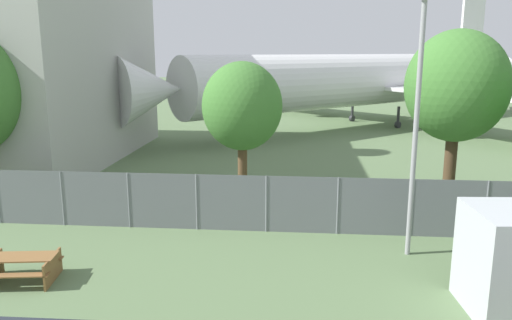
{
  "coord_description": "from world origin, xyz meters",
  "views": [
    {
      "loc": [
        1.18,
        -6.0,
        6.41
      ],
      "look_at": [
        -0.65,
        14.14,
        2.0
      ],
      "focal_mm": 35.0,
      "sensor_mm": 36.0,
      "label": 1
    }
  ],
  "objects_px": {
    "tree_behind_benches": "(457,87)",
    "tree_far_right": "(242,107)",
    "picnic_bench_near_cabin": "(22,265)",
    "airplane": "(366,80)"
  },
  "relations": [
    {
      "from": "picnic_bench_near_cabin",
      "to": "tree_behind_benches",
      "type": "xyz_separation_m",
      "value": [
        13.89,
        7.93,
        4.56
      ]
    },
    {
      "from": "tree_behind_benches",
      "to": "tree_far_right",
      "type": "bearing_deg",
      "value": -176.81
    },
    {
      "from": "picnic_bench_near_cabin",
      "to": "tree_behind_benches",
      "type": "height_order",
      "value": "tree_behind_benches"
    },
    {
      "from": "tree_behind_benches",
      "to": "tree_far_right",
      "type": "xyz_separation_m",
      "value": [
        -8.46,
        -0.47,
        -0.82
      ]
    },
    {
      "from": "tree_behind_benches",
      "to": "picnic_bench_near_cabin",
      "type": "bearing_deg",
      "value": -150.29
    },
    {
      "from": "picnic_bench_near_cabin",
      "to": "tree_behind_benches",
      "type": "relative_size",
      "value": 0.29
    },
    {
      "from": "airplane",
      "to": "picnic_bench_near_cabin",
      "type": "height_order",
      "value": "airplane"
    },
    {
      "from": "tree_behind_benches",
      "to": "airplane",
      "type": "bearing_deg",
      "value": 91.26
    },
    {
      "from": "picnic_bench_near_cabin",
      "to": "airplane",
      "type": "bearing_deg",
      "value": 67.25
    },
    {
      "from": "tree_behind_benches",
      "to": "tree_far_right",
      "type": "distance_m",
      "value": 8.51
    }
  ]
}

